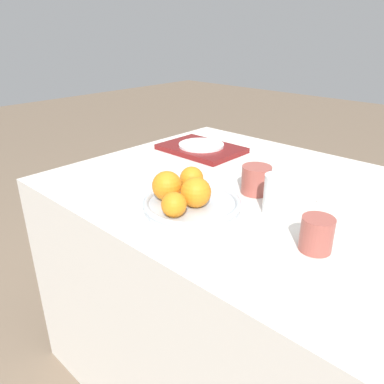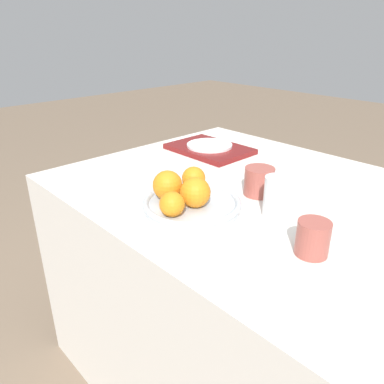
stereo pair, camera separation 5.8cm
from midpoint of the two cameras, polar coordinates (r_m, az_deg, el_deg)
name	(u,v)px [view 2 (the right image)]	position (r m, az deg, el deg)	size (l,w,h in m)	color
ground_plane	(245,371)	(1.62, 9.26, -25.35)	(12.00, 12.00, 0.00)	#7A6651
table	(252,291)	(1.36, 10.36, -14.70)	(1.23, 0.94, 0.77)	silver
fruit_platter	(192,204)	(1.01, 1.63, -1.90)	(0.27, 0.27, 0.03)	#B2BCC6
orange_0	(195,192)	(0.98, 2.21, -0.07)	(0.08, 0.08, 0.08)	orange
orange_1	(168,185)	(1.02, -2.12, 1.02)	(0.08, 0.08, 0.08)	orange
orange_2	(194,178)	(1.08, 1.78, 2.08)	(0.07, 0.07, 0.07)	orange
orange_3	(172,204)	(0.93, -1.29, -1.89)	(0.06, 0.06, 0.06)	orange
water_glass	(277,197)	(0.99, 14.40, -0.74)	(0.07, 0.07, 0.11)	silver
serving_tray	(209,149)	(1.49, 3.79, 6.56)	(0.31, 0.22, 0.02)	maroon
side_plate	(210,145)	(1.49, 3.81, 7.11)	(0.18, 0.18, 0.01)	white
cup_0	(259,181)	(1.11, 11.65, 1.59)	(0.09, 0.09, 0.08)	#9E4C42
cup_1	(313,238)	(0.86, 19.80, -6.67)	(0.07, 0.07, 0.08)	#9E4C42
napkin	(349,206)	(1.13, 24.23, -1.91)	(0.12, 0.11, 0.01)	white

